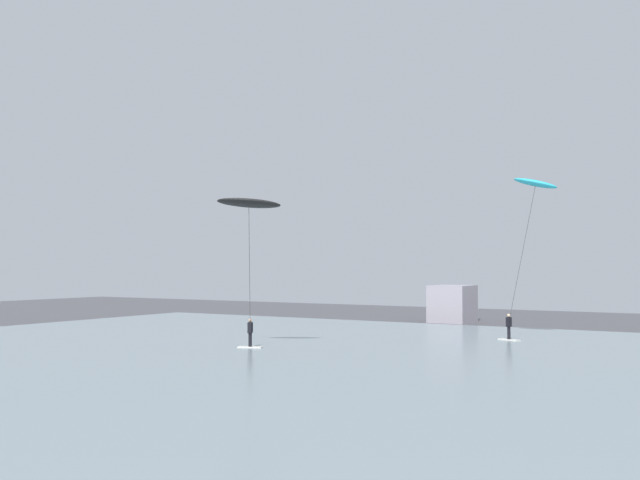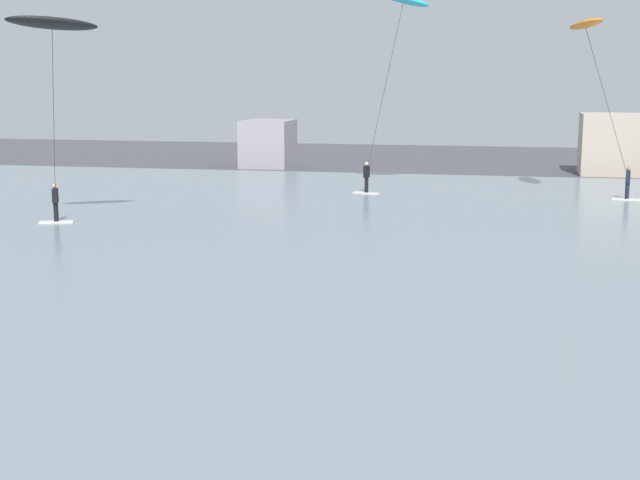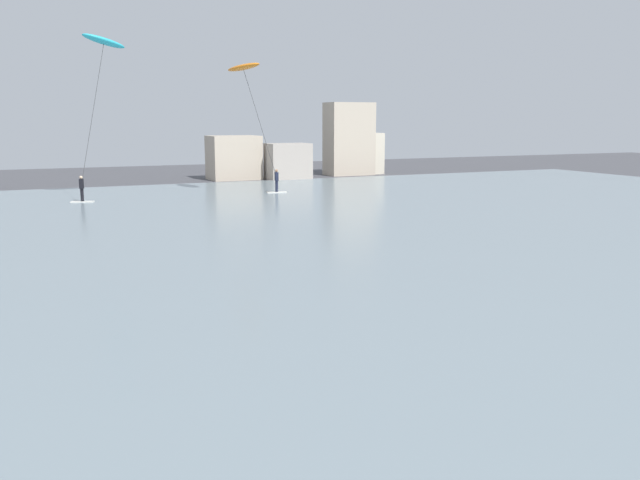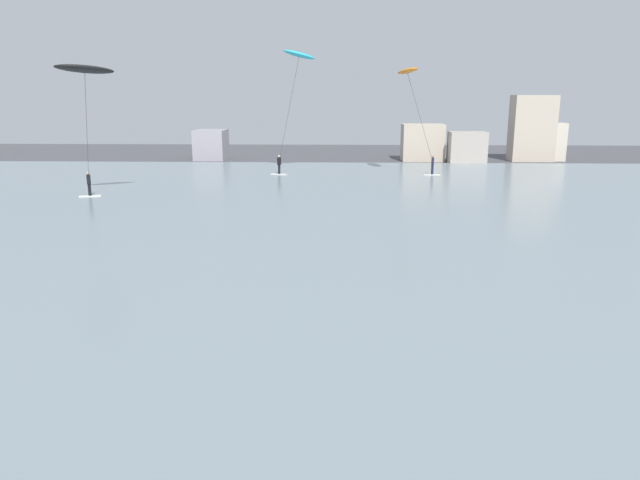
% 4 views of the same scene
% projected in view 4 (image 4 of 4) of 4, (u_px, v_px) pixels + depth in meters
% --- Properties ---
extents(water_bay, '(84.00, 52.00, 0.10)m').
position_uv_depth(water_bay, '(343.00, 212.00, 34.05)').
color(water_bay, gray).
rests_on(water_bay, ground).
extents(far_shore_buildings, '(38.88, 5.85, 6.72)m').
position_uv_depth(far_shore_buildings, '(441.00, 139.00, 61.31)').
color(far_shore_buildings, gray).
rests_on(far_shore_buildings, ground).
extents(kitesurfer_cyan, '(3.91, 1.42, 10.33)m').
position_uv_depth(kitesurfer_cyan, '(296.00, 70.00, 47.96)').
color(kitesurfer_cyan, silver).
rests_on(kitesurfer_cyan, water_bay).
extents(kitesurfer_orange, '(4.13, 3.78, 8.84)m').
position_uv_depth(kitesurfer_orange, '(409.00, 79.00, 47.59)').
color(kitesurfer_orange, silver).
rests_on(kitesurfer_orange, water_bay).
extents(kitesurfer_black, '(3.61, 3.51, 8.53)m').
position_uv_depth(kitesurfer_black, '(85.00, 79.00, 35.85)').
color(kitesurfer_black, silver).
rests_on(kitesurfer_black, water_bay).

